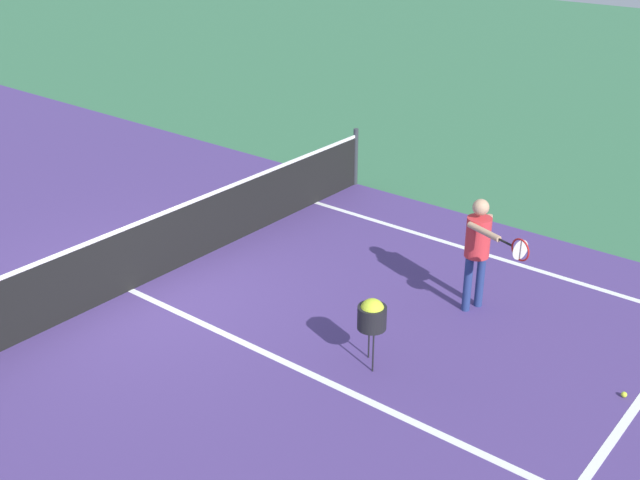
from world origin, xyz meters
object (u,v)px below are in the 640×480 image
(player_near, at_px, (479,243))
(tennis_ball_mid_court, at_px, (624,395))
(ball_hopper, at_px, (372,315))
(net, at_px, (127,258))

(player_near, distance_m, tennis_ball_mid_court, 2.54)
(ball_hopper, height_order, tennis_ball_mid_court, ball_hopper)
(net, relative_size, tennis_ball_mid_court, 161.29)
(net, relative_size, ball_hopper, 12.17)
(ball_hopper, xyz_separation_m, tennis_ball_mid_court, (1.23, -2.57, -0.64))
(net, height_order, tennis_ball_mid_court, net)
(player_near, bearing_deg, tennis_ball_mid_court, -107.08)
(net, xyz_separation_m, tennis_ball_mid_court, (1.83, -6.23, -0.46))
(ball_hopper, bearing_deg, net, 99.34)
(tennis_ball_mid_court, bearing_deg, ball_hopper, 115.62)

